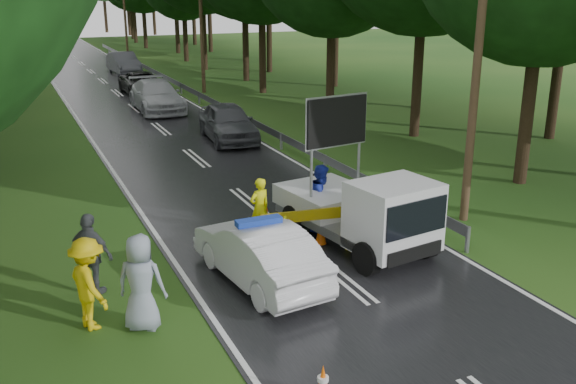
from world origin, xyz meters
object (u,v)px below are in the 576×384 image
civilian (322,198)px  queue_car_first (228,122)px  work_truck (363,211)px  barrier (317,220)px  officer (260,208)px  queue_car_second (157,96)px  queue_car_fourth (124,63)px  queue_car_third (143,83)px  police_sedan (259,253)px

civilian → queue_car_first: civilian is taller
queue_car_first → work_truck: bearing=-88.6°
barrier → queue_car_first: queue_car_first is taller
barrier → officer: officer is taller
civilian → queue_car_second: civilian is taller
officer → queue_car_fourth: (3.01, 36.49, -0.01)m
work_truck → civilian: 1.68m
queue_car_first → queue_car_third: 14.40m
officer → queue_car_third: (2.24, 25.69, -0.14)m
queue_car_second → queue_car_third: queue_car_second is taller
police_sedan → queue_car_fourth: size_ratio=0.88×
queue_car_first → queue_car_third: queue_car_first is taller
civilian → queue_car_third: 25.86m
queue_car_fourth → queue_car_second: bearing=-97.3°
officer → civilian: bearing=161.0°
police_sedan → barrier: bearing=-161.4°
officer → queue_car_third: bearing=-108.8°
queue_car_fourth → officer: bearing=-97.7°
queue_car_second → queue_car_fourth: (1.27, 16.80, 0.00)m
barrier → queue_car_fourth: 38.23m
queue_car_third → queue_car_first: bearing=-87.9°
queue_car_third → queue_car_fourth: queue_car_fourth is taller
queue_car_third → queue_car_fourth: bearing=85.1°
work_truck → queue_car_fourth: (0.85, 38.29, -0.20)m
police_sedan → barrier: 2.15m
civilian → queue_car_first: size_ratio=0.39×
queue_car_first → queue_car_second: bearing=103.4°
police_sedan → queue_car_third: bearing=-103.4°
police_sedan → barrier: police_sedan is taller
queue_car_second → queue_car_fourth: size_ratio=1.13×
civilian → queue_car_fourth: 36.67m
work_truck → barrier: (-1.26, 0.13, -0.11)m
police_sedan → officer: 2.80m
barrier → queue_car_third: size_ratio=0.59×
officer → queue_car_second: size_ratio=0.29×
barrier → queue_car_fourth: queue_car_fourth is taller
police_sedan → work_truck: size_ratio=0.88×
police_sedan → civilian: (2.84, 2.43, 0.23)m
police_sedan → queue_car_first: queue_car_first is taller
civilian → queue_car_second: (-0.06, 19.85, -0.11)m
barrier → queue_car_second: queue_car_second is taller
police_sedan → work_truck: (3.19, 0.79, 0.32)m
officer → civilian: 1.81m
queue_car_first → queue_car_fourth: bearing=94.9°
barrier → civilian: civilian is taller
civilian → queue_car_second: size_ratio=0.33×
barrier → queue_car_third: bearing=95.2°
queue_car_second → queue_car_fourth: queue_car_fourth is taller
officer → queue_car_first: bearing=-118.6°
queue_car_third → queue_car_fourth: (0.77, 10.80, 0.13)m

